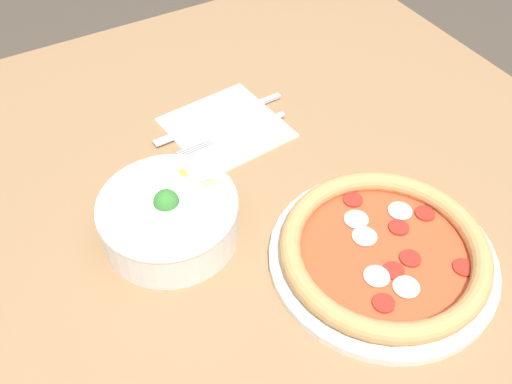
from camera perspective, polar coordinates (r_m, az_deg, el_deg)
The scene contains 6 objects.
dining_table at distance 0.85m, azimuth -1.18°, elevation -6.05°, with size 1.05×1.09×0.74m.
pizza at distance 0.72m, azimuth 12.65°, elevation -5.92°, with size 0.28×0.28×0.04m.
bowl at distance 0.72m, azimuth -8.67°, elevation -2.37°, with size 0.18×0.18×0.08m.
napkin at distance 0.89m, azimuth -3.04°, elevation 6.46°, with size 0.18×0.18×0.00m.
fork at distance 0.87m, azimuth -2.19°, elevation 5.82°, with size 0.02×0.19×0.00m.
knife at distance 0.90m, azimuth -3.11°, elevation 7.57°, with size 0.02×0.22×0.01m.
Camera 1 is at (-0.45, 0.24, 1.31)m, focal length 40.00 mm.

